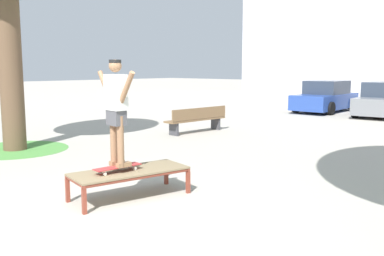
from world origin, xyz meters
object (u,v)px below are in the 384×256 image
(car_blue, at_px, (325,97))
(park_bench, at_px, (197,119))
(skater, at_px, (116,105))
(skateboard, at_px, (118,167))
(skate_box, at_px, (130,173))

(car_blue, height_order, park_bench, car_blue)
(skater, distance_m, park_bench, 7.45)
(skateboard, bearing_deg, park_bench, 122.28)
(skater, bearing_deg, park_bench, 122.29)
(skateboard, xyz_separation_m, skater, (0.00, 0.00, 0.99))
(car_blue, bearing_deg, park_bench, -89.89)
(skater, xyz_separation_m, park_bench, (-3.94, 6.23, -1.08))
(skater, bearing_deg, skate_box, 78.18)
(skateboard, bearing_deg, skate_box, 78.24)
(park_bench, bearing_deg, skateboard, -57.72)
(car_blue, bearing_deg, skate_box, -75.38)
(park_bench, bearing_deg, skater, -57.71)
(skateboard, distance_m, car_blue, 16.03)
(car_blue, bearing_deg, skateboard, -75.71)
(skater, bearing_deg, car_blue, 104.29)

